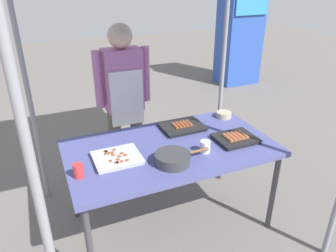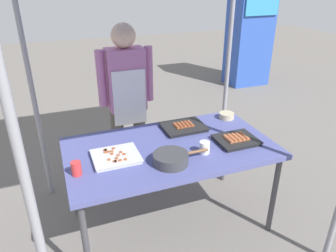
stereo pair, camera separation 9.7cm
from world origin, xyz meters
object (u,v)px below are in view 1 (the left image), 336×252
condiment_bowl (224,115)px  drink_cup_by_wok (78,171)px  vendor_woman (124,95)px  cooking_wok (173,158)px  tray_meat_skewers (117,158)px  stall_table (171,152)px  tray_grilled_sausages (182,126)px  drink_cup_near_edge (205,147)px  tray_pork_links (235,138)px  neighbor_stall_left (239,34)px

condiment_bowl → drink_cup_by_wok: 1.47m
vendor_woman → cooking_wok: bearing=93.6°
tray_meat_skewers → stall_table: bearing=4.5°
tray_grilled_sausages → drink_cup_by_wok: (-0.94, -0.39, 0.03)m
condiment_bowl → vendor_woman: size_ratio=0.09×
tray_meat_skewers → condiment_bowl: condiment_bowl is taller
tray_grilled_sausages → stall_table: bearing=-131.6°
drink_cup_by_wok → vendor_woman: size_ratio=0.06×
cooking_wok → stall_table: bearing=70.0°
condiment_bowl → drink_cup_near_edge: bearing=-134.1°
drink_cup_near_edge → vendor_woman: vendor_woman is taller
vendor_woman → condiment_bowl: bearing=151.8°
cooking_wok → drink_cup_near_edge: bearing=9.5°
tray_pork_links → drink_cup_by_wok: bearing=-179.1°
stall_table → tray_meat_skewers: tray_meat_skewers is taller
cooking_wok → neighbor_stall_left: 4.42m
condiment_bowl → drink_cup_near_edge: drink_cup_near_edge is taller
stall_table → drink_cup_near_edge: size_ratio=17.41×
vendor_woman → neighbor_stall_left: size_ratio=0.86×
stall_table → tray_pork_links: tray_pork_links is taller
drink_cup_near_edge → tray_meat_skewers: bearing=166.5°
tray_pork_links → cooking_wok: (-0.60, -0.11, 0.02)m
tray_grilled_sausages → drink_cup_near_edge: size_ratio=3.91×
cooking_wok → vendor_woman: bearing=93.6°
stall_table → neighbor_stall_left: 4.19m
tray_pork_links → drink_cup_near_edge: bearing=-168.8°
cooking_wok → vendor_woman: vendor_woman is taller
stall_table → neighbor_stall_left: (2.79, 3.12, 0.23)m
stall_table → cooking_wok: 0.27m
tray_meat_skewers → vendor_woman: bearing=69.7°
tray_pork_links → cooking_wok: bearing=-169.6°
cooking_wok → drink_cup_by_wok: bearing=171.9°
condiment_bowl → drink_cup_near_edge: size_ratio=1.49×
neighbor_stall_left → tray_pork_links: bearing=-125.0°
stall_table → drink_cup_by_wok: 0.74m
drink_cup_near_edge → tray_grilled_sausages: bearing=87.7°
stall_table → tray_meat_skewers: 0.44m
stall_table → cooking_wok: size_ratio=3.88×
tray_pork_links → drink_cup_near_edge: 0.32m
drink_cup_by_wok → stall_table: bearing=11.2°
drink_cup_by_wok → neighbor_stall_left: neighbor_stall_left is taller
drink_cup_near_edge → drink_cup_by_wok: (-0.92, 0.04, 0.00)m
tray_meat_skewers → condiment_bowl: size_ratio=2.44×
tray_pork_links → cooking_wok: size_ratio=0.77×
tray_grilled_sausages → drink_cup_near_edge: bearing=-92.3°
tray_pork_links → condiment_bowl: bearing=69.3°
cooking_wok → drink_cup_near_edge: (0.28, 0.05, 0.00)m
drink_cup_near_edge → neighbor_stall_left: (2.59, 3.31, 0.13)m
condiment_bowl → cooking_wok: bearing=-144.7°
tray_meat_skewers → neighbor_stall_left: neighbor_stall_left is taller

